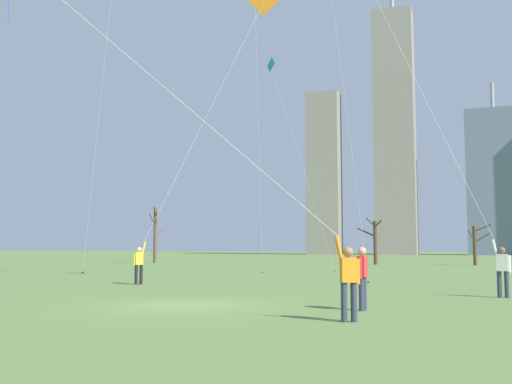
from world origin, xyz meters
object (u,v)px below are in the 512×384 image
Objects in this scene: kite_flyer_foreground_right_orange at (175,188)px; bare_tree_rightmost at (375,240)px; kite_flyer_midfield_right_purple at (468,198)px; distant_kite_drifting_right_teal at (274,75)px; bystander_watching_nearby at (362,275)px; kite_flyer_far_back_blue at (304,236)px; bare_tree_leftmost at (155,233)px; bare_tree_center at (475,243)px.

bare_tree_rightmost is (4.02, 32.67, -2.03)m from kite_flyer_foreground_right_orange.
kite_flyer_midfield_right_purple is 1.49× the size of kite_flyer_foreground_right_orange.
bystander_watching_nearby is at bearing -67.90° from distant_kite_drifting_right_teal.
bare_tree_rightmost is (-4.86, 43.61, 0.37)m from kite_flyer_far_back_blue.
distant_kite_drifting_right_teal reaches higher than kite_flyer_far_back_blue.
bystander_watching_nearby is at bearing -82.08° from bare_tree_rightmost.
bystander_watching_nearby is at bearing -40.48° from kite_flyer_foreground_right_orange.
kite_flyer_midfield_right_purple reaches higher than bare_tree_rightmost.
bare_tree_leftmost is at bearing 122.95° from kite_flyer_far_back_blue.
kite_flyer_foreground_right_orange is 13.21m from bystander_watching_nearby.
bystander_watching_nearby is 0.44× the size of bare_tree_center.
kite_flyer_far_back_blue is 44.31m from bare_tree_center.
bare_tree_rightmost is (-5.70, 40.96, 1.34)m from bystander_watching_nearby.
kite_flyer_far_back_blue is 0.43× the size of kite_flyer_midfield_right_purple.
bare_tree_center is at bearing 68.81° from kite_flyer_foreground_right_orange.
kite_flyer_foreground_right_orange is 35.67m from bare_tree_center.
kite_flyer_foreground_right_orange reaches higher than bare_tree_leftmost.
kite_flyer_midfield_right_purple reaches higher than kite_flyer_far_back_blue.
bare_tree_leftmost reaches higher than bare_tree_rightmost.
kite_flyer_midfield_right_purple is (3.48, 7.95, 1.38)m from kite_flyer_far_back_blue.
bare_tree_rightmost is 0.77× the size of bare_tree_leftmost.
bystander_watching_nearby is 41.37m from bare_tree_rightmost.
kite_flyer_far_back_blue reaches higher than bare_tree_center.
bare_tree_rightmost is at bearing 103.16° from kite_flyer_midfield_right_purple.
kite_flyer_foreground_right_orange reaches higher than bystander_watching_nearby.
distant_kite_drifting_right_teal is at bearing -137.17° from bare_tree_center.
kite_flyer_far_back_blue is 5.62× the size of bystander_watching_nearby.
kite_flyer_foreground_right_orange is (-8.87, 10.94, 2.41)m from kite_flyer_far_back_blue.
kite_flyer_far_back_blue is 0.64× the size of kite_flyer_foreground_right_orange.
bare_tree_center is at bearing 42.83° from distant_kite_drifting_right_teal.
kite_flyer_midfield_right_purple is 13.07× the size of bystander_watching_nearby.
distant_kite_drifting_right_teal is (-11.37, 28.01, 14.19)m from bystander_watching_nearby.
kite_flyer_far_back_blue is 2.47× the size of bare_tree_center.
kite_flyer_far_back_blue is 1.59× the size of bare_tree_leftmost.
distant_kite_drifting_right_teal is 22.94m from bare_tree_leftmost.
bare_tree_rightmost is at bearing -176.64° from bare_tree_center.
kite_flyer_foreground_right_orange is at bearing -97.01° from bare_tree_rightmost.
kite_flyer_far_back_blue is at bearing -83.64° from bare_tree_rightmost.
bystander_watching_nearby is 0.28× the size of bare_tree_leftmost.
kite_flyer_far_back_blue is 14.29m from kite_flyer_foreground_right_orange.
kite_flyer_midfield_right_purple is 36.21m from bare_tree_center.
kite_flyer_midfield_right_purple reaches higher than bystander_watching_nearby.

